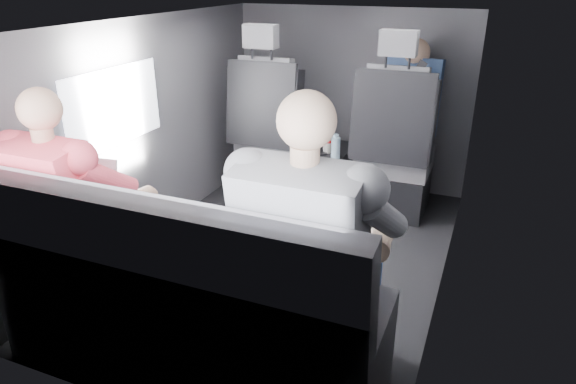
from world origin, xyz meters
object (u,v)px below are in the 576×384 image
at_px(front_seat_left, 273,144).
at_px(front_seat_right, 394,159).
at_px(rear_bench, 185,314).
at_px(laptop_black, 326,231).
at_px(passenger_front_right, 411,102).
at_px(soda_cup, 328,144).
at_px(laptop_white, 99,195).
at_px(water_bottle, 336,148).
at_px(center_console, 332,175).
at_px(passenger_rear_left, 80,213).
at_px(passenger_rear_right, 314,256).

xyz_separation_m(front_seat_left, front_seat_right, (0.90, 0.00, 0.00)).
distance_m(rear_bench, laptop_black, 0.66).
relative_size(front_seat_left, front_seat_right, 1.00).
bearing_deg(front_seat_left, passenger_front_right, 15.36).
distance_m(rear_bench, soda_cup, 1.88).
bearing_deg(laptop_white, laptop_black, 3.68).
xyz_separation_m(soda_cup, water_bottle, (0.10, -0.13, 0.02)).
distance_m(center_console, water_bottle, 0.35).
bearing_deg(center_console, front_seat_right, -5.07).
relative_size(water_bottle, passenger_rear_left, 0.15).
distance_m(laptop_white, passenger_front_right, 2.20).
distance_m(front_seat_left, soda_cup, 0.44).
relative_size(front_seat_right, passenger_front_right, 1.71).
bearing_deg(laptop_white, soda_cup, 70.60).
relative_size(soda_cup, passenger_front_right, 0.33).
bearing_deg(passenger_rear_left, front_seat_left, 86.29).
bearing_deg(passenger_rear_right, rear_bench, -169.58).
height_order(water_bottle, passenger_front_right, passenger_front_right).
height_order(center_console, soda_cup, soda_cup).
distance_m(front_seat_left, laptop_white, 1.68).
distance_m(front_seat_right, passenger_rear_right, 1.82).
bearing_deg(rear_bench, front_seat_left, 103.31).
bearing_deg(passenger_rear_left, center_console, 72.92).
bearing_deg(water_bottle, soda_cup, 127.83).
distance_m(water_bottle, laptop_white, 1.65).
relative_size(front_seat_left, rear_bench, 0.79).
height_order(front_seat_left, water_bottle, front_seat_left).
height_order(rear_bench, passenger_rear_left, passenger_rear_left).
distance_m(soda_cup, laptop_black, 1.64).
xyz_separation_m(center_console, passenger_front_right, (0.49, 0.22, 0.54)).
distance_m(center_console, laptop_white, 1.85).
relative_size(rear_bench, passenger_rear_left, 1.35).
bearing_deg(passenger_rear_left, laptop_black, 11.74).
xyz_separation_m(front_seat_left, laptop_white, (-0.14, -1.66, 0.24)).
bearing_deg(passenger_rear_left, passenger_front_right, 62.90).
height_order(laptop_black, passenger_rear_right, passenger_rear_right).
bearing_deg(passenger_front_right, soda_cup, -150.32).
distance_m(soda_cup, passenger_front_right, 0.65).
distance_m(water_bottle, passenger_rear_right, 1.71).
relative_size(center_console, passenger_rear_right, 0.38).
bearing_deg(passenger_rear_left, front_seat_right, 60.61).
xyz_separation_m(center_console, rear_bench, (-0.00, -1.94, 0.11)).
xyz_separation_m(water_bottle, passenger_rear_left, (-0.65, -1.65, 0.13)).
bearing_deg(laptop_black, front_seat_right, 91.34).
relative_size(front_seat_left, laptop_white, 3.20).
relative_size(soda_cup, passenger_rear_right, 0.19).
xyz_separation_m(center_console, water_bottle, (0.08, -0.20, 0.28)).
bearing_deg(front_seat_left, laptop_white, -94.82).
bearing_deg(water_bottle, laptop_black, -74.14).
height_order(front_seat_left, passenger_rear_left, front_seat_left).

